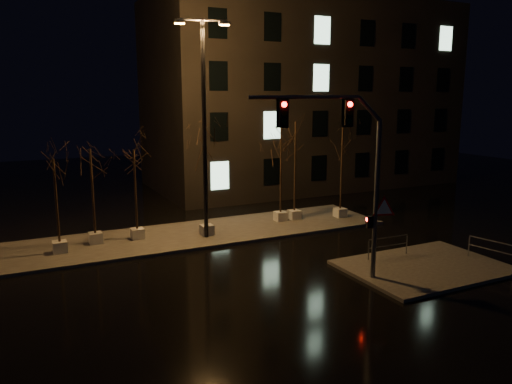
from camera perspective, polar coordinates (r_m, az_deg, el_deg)
ground at (r=22.29m, az=-2.00°, el=-8.88°), size 90.00×90.00×0.00m
median at (r=27.59m, az=-7.14°, el=-4.85°), size 22.00×5.00×0.15m
sidewalk_corner at (r=23.63m, az=18.72°, el=-8.12°), size 7.00×5.00×0.15m
building at (r=43.44m, az=5.19°, el=10.89°), size 25.00×12.00×15.00m
tree_0 at (r=25.14m, az=-22.02°, el=1.29°), size 1.80×1.80×4.66m
tree_1 at (r=26.10m, az=-18.31°, el=2.38°), size 1.80×1.80×4.96m
tree_2 at (r=26.34m, az=-13.72°, el=2.48°), size 1.80×1.80×4.82m
tree_3 at (r=26.34m, az=-5.82°, el=4.63°), size 1.80×1.80×5.96m
tree_4 at (r=29.30m, az=2.88°, el=5.05°), size 1.80×1.80×5.78m
tree_5 at (r=29.76m, az=4.52°, el=5.53°), size 1.80×1.80×6.06m
tree_6 at (r=30.67m, az=9.84°, el=5.41°), size 1.80×1.80×5.95m
traffic_signal_mast at (r=20.00m, az=10.58°, el=3.50°), size 5.84×1.88×7.43m
streetlight_main at (r=25.77m, az=-5.95°, el=8.70°), size 2.77×0.88×11.11m
guard_rail_a at (r=24.10m, az=14.88°, el=-5.75°), size 2.25×0.13×0.97m
guard_rail_b at (r=24.98m, az=25.29°, el=-5.81°), size 0.49×2.09×1.01m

